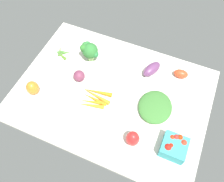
{
  "coord_description": "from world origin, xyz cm",
  "views": [
    {
      "loc": [
        -26.48,
        61.51,
        112.59
      ],
      "look_at": [
        0.0,
        0.0,
        4.0
      ],
      "focal_mm": 37.8,
      "sensor_mm": 36.0,
      "label": 1
    }
  ],
  "objects_px": {
    "okra_pile": "(62,53)",
    "roma_tomato": "(181,74)",
    "eggplant": "(152,69)",
    "berry_basket": "(174,147)",
    "bell_pepper_red": "(133,139)",
    "leafy_greens_clump": "(155,107)",
    "broccoli_head": "(89,50)",
    "red_onion_center": "(79,76)",
    "carrot_bunch": "(95,98)",
    "bell_pepper_orange": "(33,88)"
  },
  "relations": [
    {
      "from": "eggplant",
      "to": "berry_basket",
      "type": "height_order",
      "value": "berry_basket"
    },
    {
      "from": "bell_pepper_orange",
      "to": "carrot_bunch",
      "type": "height_order",
      "value": "bell_pepper_orange"
    },
    {
      "from": "red_onion_center",
      "to": "leafy_greens_clump",
      "type": "bearing_deg",
      "value": 178.24
    },
    {
      "from": "broccoli_head",
      "to": "okra_pile",
      "type": "relative_size",
      "value": 1.28
    },
    {
      "from": "eggplant",
      "to": "okra_pile",
      "type": "xyz_separation_m",
      "value": [
        0.54,
        0.08,
        -0.02
      ]
    },
    {
      "from": "leafy_greens_clump",
      "to": "red_onion_center",
      "type": "relative_size",
      "value": 3.07
    },
    {
      "from": "bell_pepper_red",
      "to": "roma_tomato",
      "type": "height_order",
      "value": "bell_pepper_red"
    },
    {
      "from": "leafy_greens_clump",
      "to": "broccoli_head",
      "type": "bearing_deg",
      "value": -20.39
    },
    {
      "from": "bell_pepper_red",
      "to": "carrot_bunch",
      "type": "xyz_separation_m",
      "value": [
        0.27,
        -0.15,
        -0.03
      ]
    },
    {
      "from": "broccoli_head",
      "to": "leafy_greens_clump",
      "type": "relative_size",
      "value": 0.61
    },
    {
      "from": "berry_basket",
      "to": "eggplant",
      "type": "bearing_deg",
      "value": -58.99
    },
    {
      "from": "bell_pepper_orange",
      "to": "roma_tomato",
      "type": "xyz_separation_m",
      "value": [
        -0.71,
        -0.42,
        -0.02
      ]
    },
    {
      "from": "bell_pepper_red",
      "to": "bell_pepper_orange",
      "type": "height_order",
      "value": "bell_pepper_red"
    },
    {
      "from": "broccoli_head",
      "to": "eggplant",
      "type": "height_order",
      "value": "broccoli_head"
    },
    {
      "from": "eggplant",
      "to": "bell_pepper_orange",
      "type": "bearing_deg",
      "value": -30.63
    },
    {
      "from": "carrot_bunch",
      "to": "okra_pile",
      "type": "bearing_deg",
      "value": -33.11
    },
    {
      "from": "carrot_bunch",
      "to": "leafy_greens_clump",
      "type": "bearing_deg",
      "value": -167.46
    },
    {
      "from": "berry_basket",
      "to": "okra_pile",
      "type": "bearing_deg",
      "value": -21.83
    },
    {
      "from": "red_onion_center",
      "to": "broccoli_head",
      "type": "bearing_deg",
      "value": -86.19
    },
    {
      "from": "broccoli_head",
      "to": "bell_pepper_red",
      "type": "height_order",
      "value": "broccoli_head"
    },
    {
      "from": "roma_tomato",
      "to": "broccoli_head",
      "type": "bearing_deg",
      "value": -174.98
    },
    {
      "from": "berry_basket",
      "to": "okra_pile",
      "type": "distance_m",
      "value": 0.84
    },
    {
      "from": "carrot_bunch",
      "to": "roma_tomato",
      "type": "bearing_deg",
      "value": -139.48
    },
    {
      "from": "bell_pepper_orange",
      "to": "eggplant",
      "type": "height_order",
      "value": "bell_pepper_orange"
    },
    {
      "from": "leafy_greens_clump",
      "to": "okra_pile",
      "type": "relative_size",
      "value": 2.1
    },
    {
      "from": "leafy_greens_clump",
      "to": "okra_pile",
      "type": "height_order",
      "value": "leafy_greens_clump"
    },
    {
      "from": "leafy_greens_clump",
      "to": "red_onion_center",
      "type": "height_order",
      "value": "red_onion_center"
    },
    {
      "from": "bell_pepper_orange",
      "to": "berry_basket",
      "type": "bearing_deg",
      "value": 179.05
    },
    {
      "from": "bell_pepper_red",
      "to": "roma_tomato",
      "type": "distance_m",
      "value": 0.49
    },
    {
      "from": "bell_pepper_red",
      "to": "okra_pile",
      "type": "relative_size",
      "value": 0.95
    },
    {
      "from": "broccoli_head",
      "to": "red_onion_center",
      "type": "xyz_separation_m",
      "value": [
        -0.01,
        0.16,
        -0.04
      ]
    },
    {
      "from": "eggplant",
      "to": "okra_pile",
      "type": "distance_m",
      "value": 0.55
    },
    {
      "from": "broccoli_head",
      "to": "berry_basket",
      "type": "height_order",
      "value": "broccoli_head"
    },
    {
      "from": "bell_pepper_red",
      "to": "carrot_bunch",
      "type": "bearing_deg",
      "value": -28.28
    },
    {
      "from": "broccoli_head",
      "to": "red_onion_center",
      "type": "height_order",
      "value": "broccoli_head"
    },
    {
      "from": "okra_pile",
      "to": "roma_tomato",
      "type": "bearing_deg",
      "value": -170.46
    },
    {
      "from": "broccoli_head",
      "to": "okra_pile",
      "type": "distance_m",
      "value": 0.19
    },
    {
      "from": "roma_tomato",
      "to": "berry_basket",
      "type": "bearing_deg",
      "value": -84.33
    },
    {
      "from": "leafy_greens_clump",
      "to": "okra_pile",
      "type": "distance_m",
      "value": 0.65
    },
    {
      "from": "red_onion_center",
      "to": "roma_tomato",
      "type": "bearing_deg",
      "value": -154.76
    },
    {
      "from": "bell_pepper_red",
      "to": "berry_basket",
      "type": "height_order",
      "value": "bell_pepper_red"
    },
    {
      "from": "bell_pepper_orange",
      "to": "eggplant",
      "type": "bearing_deg",
      "value": -145.03
    },
    {
      "from": "broccoli_head",
      "to": "bell_pepper_orange",
      "type": "height_order",
      "value": "broccoli_head"
    },
    {
      "from": "okra_pile",
      "to": "red_onion_center",
      "type": "relative_size",
      "value": 1.46
    },
    {
      "from": "berry_basket",
      "to": "okra_pile",
      "type": "height_order",
      "value": "berry_basket"
    },
    {
      "from": "carrot_bunch",
      "to": "bell_pepper_orange",
      "type": "bearing_deg",
      "value": 15.71
    },
    {
      "from": "bell_pepper_red",
      "to": "broccoli_head",
      "type": "bearing_deg",
      "value": -42.99
    },
    {
      "from": "eggplant",
      "to": "red_onion_center",
      "type": "xyz_separation_m",
      "value": [
        0.36,
        0.21,
        0.0
      ]
    },
    {
      "from": "bell_pepper_red",
      "to": "roma_tomato",
      "type": "xyz_separation_m",
      "value": [
        -0.11,
        -0.47,
        -0.02
      ]
    },
    {
      "from": "leafy_greens_clump",
      "to": "berry_basket",
      "type": "bearing_deg",
      "value": 129.84
    }
  ]
}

